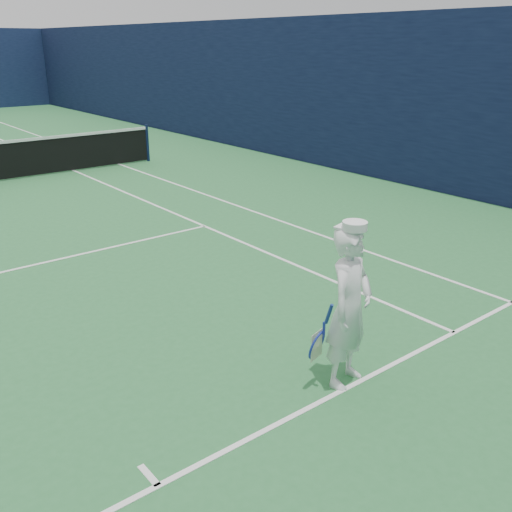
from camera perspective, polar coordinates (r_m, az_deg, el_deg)
The scene contains 1 object.
tennis_player at distance 5.79m, azimuth 9.32°, elevation -5.08°, with size 0.83×0.55×1.75m.
Camera 1 is at (-1.65, -15.20, 3.34)m, focal length 40.00 mm.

